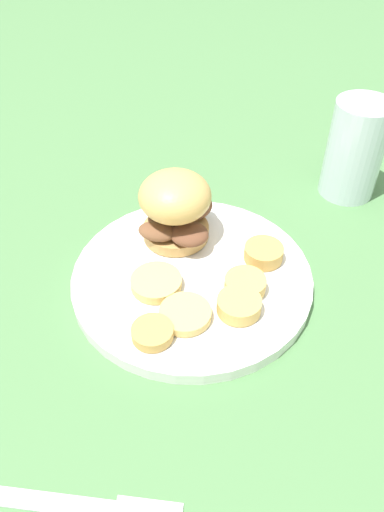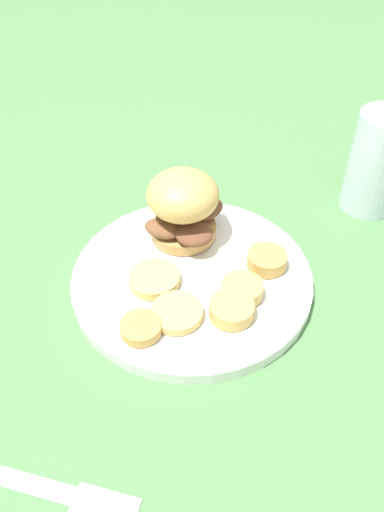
% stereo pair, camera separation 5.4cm
% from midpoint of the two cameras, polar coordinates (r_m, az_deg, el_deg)
% --- Properties ---
extents(ground_plane, '(4.00, 4.00, 0.00)m').
position_cam_midpoint_polar(ground_plane, '(0.57, -2.72, -3.18)').
color(ground_plane, '#4C7A47').
extents(dinner_plate, '(0.27, 0.27, 0.02)m').
position_cam_midpoint_polar(dinner_plate, '(0.56, -2.75, -2.53)').
color(dinner_plate, white).
rests_on(dinner_plate, ground_plane).
extents(sandwich, '(0.10, 0.10, 0.09)m').
position_cam_midpoint_polar(sandwich, '(0.58, -4.56, 5.50)').
color(sandwich, tan).
rests_on(sandwich, dinner_plate).
extents(potato_round_0, '(0.04, 0.04, 0.01)m').
position_cam_midpoint_polar(potato_round_0, '(0.50, -7.69, -8.83)').
color(potato_round_0, tan).
rests_on(potato_round_0, dinner_plate).
extents(potato_round_1, '(0.04, 0.04, 0.02)m').
position_cam_midpoint_polar(potato_round_1, '(0.57, 5.53, 0.23)').
color(potato_round_1, tan).
rests_on(potato_round_1, dinner_plate).
extents(potato_round_2, '(0.05, 0.05, 0.02)m').
position_cam_midpoint_polar(potato_round_2, '(0.51, 2.41, -5.77)').
color(potato_round_2, tan).
rests_on(potato_round_2, dinner_plate).
extents(potato_round_3, '(0.05, 0.05, 0.01)m').
position_cam_midpoint_polar(potato_round_3, '(0.51, -3.82, -6.77)').
color(potato_round_3, '#DBB766').
rests_on(potato_round_3, dinner_plate).
extents(potato_round_4, '(0.04, 0.04, 0.02)m').
position_cam_midpoint_polar(potato_round_4, '(0.53, 3.23, -3.41)').
color(potato_round_4, tan).
rests_on(potato_round_4, dinner_plate).
extents(potato_round_5, '(0.06, 0.06, 0.01)m').
position_cam_midpoint_polar(potato_round_5, '(0.54, -6.97, -3.16)').
color(potato_round_5, '#DBB766').
rests_on(potato_round_5, dinner_plate).
extents(fork, '(0.15, 0.05, 0.00)m').
position_cam_midpoint_polar(fork, '(0.45, -15.55, -26.15)').
color(fork, silver).
rests_on(fork, ground_plane).
extents(drinking_glass, '(0.07, 0.07, 0.13)m').
position_cam_midpoint_polar(drinking_glass, '(0.69, 16.01, 11.51)').
color(drinking_glass, silver).
rests_on(drinking_glass, ground_plane).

